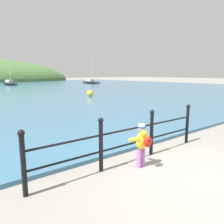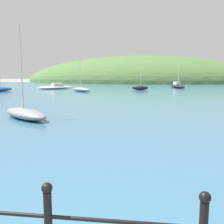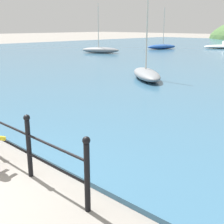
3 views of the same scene
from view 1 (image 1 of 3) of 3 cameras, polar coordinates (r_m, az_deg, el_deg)
name	(u,v)px [view 1 (image 1 of 3)]	position (r m, az deg, el deg)	size (l,w,h in m)	color
ground_plane	(197,178)	(5.03, 21.36, -15.74)	(200.00, 200.00, 0.00)	gray
iron_railing	(129,136)	(5.27, 4.38, -6.39)	(5.01, 0.12, 1.21)	black
child_in_coat	(142,142)	(5.03, 7.85, -7.69)	(0.40, 0.54, 1.00)	#AD66C6
boat_twin_mast	(10,83)	(43.18, -25.09, 6.80)	(2.50, 4.43, 5.17)	black
boat_far_left	(91,82)	(46.22, -5.51, 7.81)	(2.83, 5.41, 6.14)	black
mooring_buoy	(90,93)	(19.85, -5.74, 4.88)	(0.55, 0.55, 0.55)	yellow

